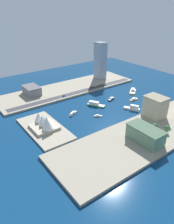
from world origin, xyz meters
TOP-DOWN VIEW (x-y plane):
  - ground_plane at (0.00, 0.00)m, footprint 440.00×440.00m
  - quay_west at (-86.38, 0.00)m, footprint 70.00×240.00m
  - quay_east at (86.38, 0.00)m, footprint 70.00×240.00m
  - peninsula_point at (-7.35, 91.65)m, footprint 80.00×39.08m
  - road_strip at (60.85, 0.00)m, footprint 10.96×228.00m
  - catamaran_blue at (-38.31, -70.38)m, footprint 9.25×18.15m
  - water_taxi_orange at (-10.51, -56.54)m, footprint 5.72×16.20m
  - ferry_yellow_fast at (12.38, -79.22)m, footprint 19.92×22.61m
  - ferry_green_doubledeck at (8.16, 3.65)m, footprint 26.11×19.84m
  - patrol_launch_navy at (10.05, -29.17)m, footprint 7.95×15.33m
  - yacht_sleek_gray at (4.69, 44.15)m, footprint 10.82×16.13m
  - ferry_white_commuter at (-32.58, -29.92)m, footprint 22.52×16.34m
  - sailboat_small_white at (-19.89, 21.10)m, footprint 8.31×10.36m
  - tower_tall_glass at (95.79, -77.12)m, footprint 20.59×16.49m
  - warehouse_low_gray at (97.68, 60.86)m, footprint 31.98×21.63m
  - terminal_long_green at (-95.10, 19.19)m, footprint 39.09×20.07m
  - office_block_beige at (-65.45, -33.76)m, footprint 26.43×20.96m
  - sedan_silver at (58.14, -58.63)m, footprint 2.15×5.08m
  - hatchback_blue at (59.06, 25.27)m, footprint 1.87×4.86m
  - taxi_yellow_cab at (62.87, -42.48)m, footprint 2.08×4.34m
  - van_white at (64.79, -51.24)m, footprint 2.05×4.61m
  - pickup_red at (64.63, -33.14)m, footprint 1.82×4.86m
  - traffic_light_waterfront at (54.13, -10.00)m, footprint 0.36×0.36m
  - opera_landmark at (-7.18, 91.65)m, footprint 36.48×28.81m
  - park_tree_cluster at (-90.97, -6.17)m, footprint 16.95×19.95m

SIDE VIEW (x-z plane):
  - ground_plane at x=0.00m, z-range 0.00..0.00m
  - peninsula_point at x=-7.35m, z-range 0.00..2.00m
  - sailboat_small_white at x=-19.89m, z-range -4.02..6.13m
  - water_taxi_orange at x=-10.51m, z-range -0.54..2.87m
  - quay_west at x=-86.38m, z-range 0.00..2.77m
  - quay_east at x=86.38m, z-range 0.00..2.77m
  - patrol_launch_navy at x=10.05m, z-range -0.45..3.35m
  - yacht_sleek_gray at x=4.69m, z-range -0.46..3.45m
  - catamaran_blue at x=-38.31m, z-range -0.68..3.83m
  - ferry_yellow_fast at x=12.38m, z-range -0.94..4.63m
  - ferry_green_doubledeck at x=8.16m, z-range -0.72..5.57m
  - ferry_white_commuter at x=-32.58m, z-range -1.04..6.25m
  - road_strip at x=60.85m, z-range 2.77..2.92m
  - sedan_silver at x=58.14m, z-range 2.92..4.33m
  - pickup_red at x=64.63m, z-range 2.91..4.43m
  - van_white at x=64.79m, z-range 2.90..4.47m
  - hatchback_blue at x=59.06m, z-range 2.90..4.52m
  - taxi_yellow_cab at x=62.87m, z-range 2.89..4.62m
  - traffic_light_waterfront at x=54.13m, z-range 3.86..10.36m
  - park_tree_cluster at x=-90.97m, z-range 4.10..13.01m
  - warehouse_low_gray at x=97.68m, z-range 2.80..15.53m
  - opera_landmark at x=-7.18m, z-range -0.04..18.86m
  - terminal_long_green at x=-95.10m, z-range 2.80..18.97m
  - office_block_beige at x=-65.45m, z-range 2.80..29.72m
  - tower_tall_glass at x=95.79m, z-range 2.80..69.50m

